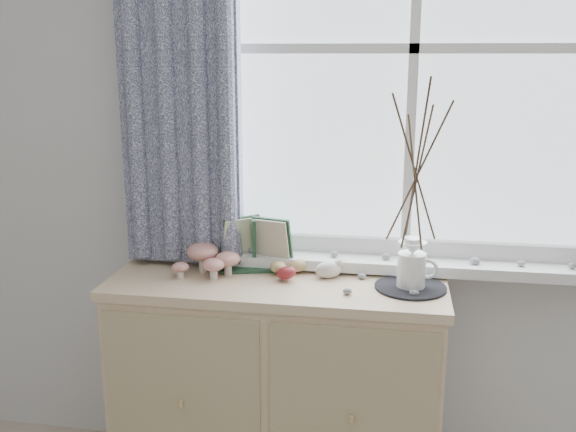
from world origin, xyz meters
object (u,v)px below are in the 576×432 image
(sideboard, at_px, (277,388))
(botanical_book, at_px, (253,245))
(toadstool_cluster, at_px, (209,258))
(twig_pitcher, at_px, (416,168))

(sideboard, height_order, botanical_book, botanical_book)
(sideboard, distance_m, botanical_book, 0.54)
(botanical_book, distance_m, toadstool_cluster, 0.17)
(toadstool_cluster, height_order, twig_pitcher, twig_pitcher)
(sideboard, xyz_separation_m, twig_pitcher, (0.47, -0.00, 0.84))
(botanical_book, height_order, toadstool_cluster, botanical_book)
(sideboard, relative_size, botanical_book, 4.00)
(botanical_book, bearing_deg, toadstool_cluster, -176.22)
(sideboard, distance_m, toadstool_cluster, 0.55)
(sideboard, xyz_separation_m, botanical_book, (-0.10, 0.08, 0.53))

